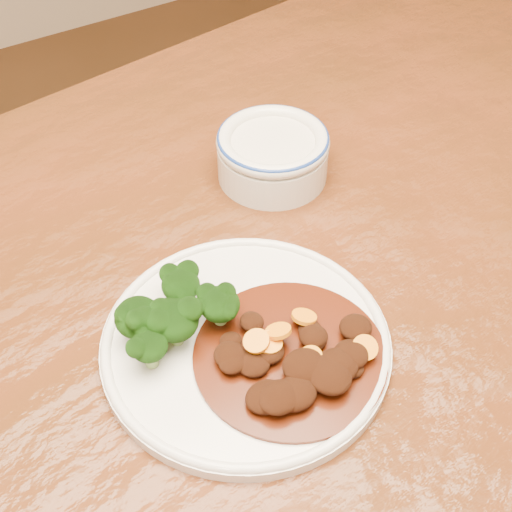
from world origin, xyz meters
TOP-DOWN VIEW (x-y plane):
  - dining_table at (0.00, 0.00)m, footprint 1.61×1.10m
  - dinner_plate at (-0.02, -0.05)m, footprint 0.27×0.27m
  - broccoli_florets at (-0.07, -0.00)m, footprint 0.11×0.08m
  - mince_stew at (-0.00, -0.10)m, footprint 0.17×0.17m
  - dip_bowl at (0.13, 0.15)m, footprint 0.13×0.13m

SIDE VIEW (x-z plane):
  - dining_table at x=0.00m, z-range 0.30..1.05m
  - dinner_plate at x=-0.02m, z-range 0.75..0.77m
  - mince_stew at x=0.00m, z-range 0.76..0.79m
  - dip_bowl at x=0.13m, z-range 0.75..0.81m
  - broccoli_florets at x=-0.07m, z-range 0.77..0.81m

